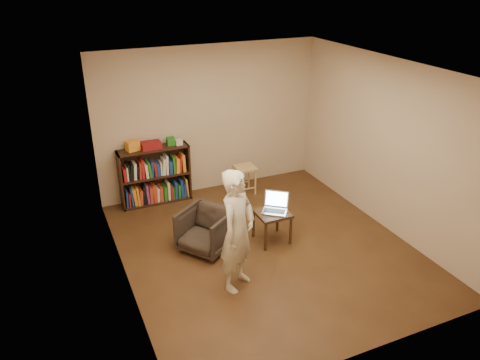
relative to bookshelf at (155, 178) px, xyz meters
name	(u,v)px	position (x,y,z in m)	size (l,w,h in m)	color
floor	(265,248)	(1.08, -2.09, -0.44)	(4.50, 4.50, 0.00)	#3F2514
ceiling	(270,70)	(1.08, -2.09, 2.16)	(4.50, 4.50, 0.00)	white
wall_back	(210,120)	(1.08, 0.16, 0.86)	(4.00, 4.00, 0.00)	beige
wall_left	(118,193)	(-0.92, -2.09, 0.86)	(4.50, 4.50, 0.00)	beige
wall_right	(386,145)	(3.08, -2.09, 0.86)	(4.50, 4.50, 0.00)	beige
bookshelf	(155,178)	(0.00, 0.00, 0.00)	(1.20, 0.30, 1.00)	black
box_yellow	(133,146)	(-0.32, 0.01, 0.64)	(0.21, 0.15, 0.17)	orange
red_cloth	(151,145)	(-0.03, -0.01, 0.61)	(0.33, 0.24, 0.11)	maroon
box_green	(171,141)	(0.32, 0.01, 0.63)	(0.13, 0.13, 0.13)	#24751F
box_white	(179,142)	(0.45, -0.03, 0.61)	(0.11, 0.11, 0.09)	silver
stool	(245,172)	(1.56, -0.32, -0.03)	(0.35, 0.35, 0.51)	tan
armchair	(206,230)	(0.28, -1.77, -0.13)	(0.67, 0.68, 0.62)	#332822
side_table	(272,217)	(1.26, -1.94, -0.04)	(0.47, 0.47, 0.48)	#312010
laptop	(275,207)	(1.32, -1.91, 0.10)	(0.48, 0.48, 0.26)	silver
person	(237,231)	(0.36, -2.73, 0.37)	(0.59, 0.39, 1.62)	beige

